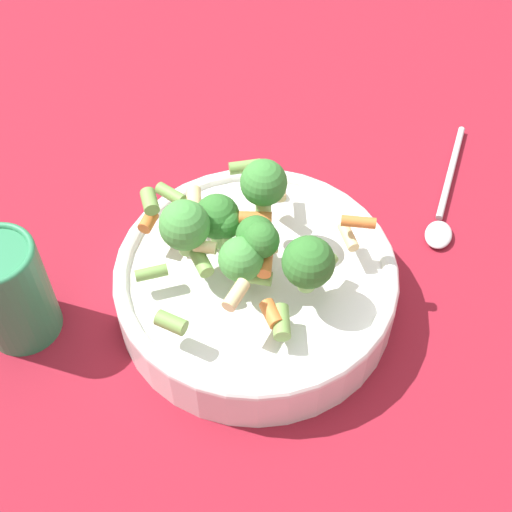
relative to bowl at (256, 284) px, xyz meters
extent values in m
plane|color=maroon|center=(0.00, 0.00, -0.03)|extent=(3.00, 3.00, 0.00)
cylinder|color=white|center=(0.00, 0.00, -0.01)|extent=(0.25, 0.25, 0.05)
torus|color=white|center=(0.00, 0.00, 0.02)|extent=(0.25, 0.25, 0.01)
cylinder|color=#8CB766|center=(0.02, -0.04, 0.03)|extent=(0.01, 0.01, 0.02)
sphere|color=#33722D|center=(0.02, -0.04, 0.06)|extent=(0.04, 0.04, 0.04)
cylinder|color=#8CB766|center=(0.02, -0.03, 0.04)|extent=(0.01, 0.01, 0.01)
sphere|color=#33722D|center=(0.02, -0.03, 0.06)|extent=(0.03, 0.03, 0.03)
cylinder|color=#8CB766|center=(-0.03, 0.04, 0.04)|extent=(0.01, 0.01, 0.01)
sphere|color=#33722D|center=(-0.03, 0.04, 0.07)|extent=(0.04, 0.04, 0.04)
cylinder|color=#8CB766|center=(0.00, 0.01, 0.05)|extent=(0.01, 0.01, 0.01)
sphere|color=#33722D|center=(0.00, 0.01, 0.07)|extent=(0.03, 0.03, 0.03)
cylinder|color=#8CB766|center=(0.05, -0.02, 0.05)|extent=(0.01, 0.01, 0.01)
sphere|color=#479342|center=(0.05, -0.02, 0.08)|extent=(0.04, 0.04, 0.04)
cylinder|color=#8CB766|center=(0.02, 0.01, 0.04)|extent=(0.01, 0.01, 0.02)
sphere|color=#479342|center=(0.02, 0.01, 0.06)|extent=(0.04, 0.04, 0.04)
cylinder|color=#8CB766|center=(0.00, 0.00, 0.04)|extent=(0.01, 0.01, 0.01)
sphere|color=#33722D|center=(0.00, 0.00, 0.07)|extent=(0.03, 0.03, 0.03)
cylinder|color=#8CB766|center=(-0.02, -0.03, 0.06)|extent=(0.01, 0.01, 0.02)
sphere|color=#3D8438|center=(-0.02, -0.03, 0.09)|extent=(0.04, 0.04, 0.04)
cylinder|color=orange|center=(0.01, 0.06, 0.04)|extent=(0.01, 0.02, 0.01)
cylinder|color=#729E4C|center=(0.01, 0.02, 0.04)|extent=(0.03, 0.03, 0.01)
cylinder|color=beige|center=(-0.01, 0.00, 0.04)|extent=(0.02, 0.01, 0.01)
cylinder|color=orange|center=(0.00, 0.02, 0.05)|extent=(0.02, 0.03, 0.01)
cylinder|color=beige|center=(0.04, 0.05, 0.06)|extent=(0.03, 0.02, 0.01)
cylinder|color=#729E4C|center=(-0.05, 0.04, 0.05)|extent=(0.02, 0.02, 0.01)
cylinder|color=#729E4C|center=(0.07, -0.07, 0.07)|extent=(0.02, 0.02, 0.01)
cylinder|color=#729E4C|center=(0.01, 0.07, 0.04)|extent=(0.02, 0.03, 0.01)
cylinder|color=#729E4C|center=(0.05, -0.08, 0.06)|extent=(0.02, 0.03, 0.01)
cylinder|color=#729E4C|center=(0.05, 0.00, 0.05)|extent=(0.01, 0.02, 0.01)
cylinder|color=orange|center=(-0.08, 0.02, 0.06)|extent=(0.03, 0.02, 0.01)
cylinder|color=orange|center=(0.07, -0.06, 0.05)|extent=(0.02, 0.02, 0.01)
cylinder|color=orange|center=(-0.01, -0.02, 0.07)|extent=(0.03, 0.02, 0.01)
cylinder|color=beige|center=(-0.05, -0.06, 0.05)|extent=(0.02, 0.03, 0.01)
cylinder|color=#729E4C|center=(-0.03, -0.09, 0.05)|extent=(0.03, 0.02, 0.01)
cylinder|color=beige|center=(-0.08, 0.02, 0.04)|extent=(0.01, 0.03, 0.01)
cylinder|color=beige|center=(0.03, -0.07, 0.05)|extent=(0.02, 0.03, 0.01)
cylinder|color=#729E4C|center=(0.09, -0.02, 0.04)|extent=(0.03, 0.01, 0.01)
cylinder|color=orange|center=(-0.03, -0.05, 0.06)|extent=(0.02, 0.03, 0.01)
cylinder|color=#729E4C|center=(0.09, 0.04, 0.05)|extent=(0.03, 0.03, 0.01)
cylinder|color=orange|center=(0.05, -0.05, 0.05)|extent=(0.03, 0.01, 0.01)
cylinder|color=beige|center=(0.04, -0.01, 0.06)|extent=(0.02, 0.02, 0.01)
cylinder|color=#2D7F51|center=(0.20, -0.06, 0.02)|extent=(0.06, 0.06, 0.10)
cylinder|color=silver|center=(-0.25, -0.07, -0.02)|extent=(0.10, 0.11, 0.01)
ellipsoid|color=silver|center=(-0.19, 0.00, -0.02)|extent=(0.04, 0.04, 0.01)
camera|label=1|loc=(0.15, 0.34, 0.51)|focal=50.00mm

